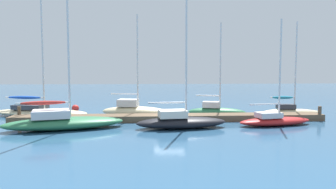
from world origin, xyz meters
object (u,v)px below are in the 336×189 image
Objects in this scene: sailboat_0 at (38,111)px; mooring_buoy_red at (75,108)px; sailboat_3 at (180,121)px; sailboat_4 at (216,110)px; sailboat_2 at (134,110)px; sailboat_6 at (291,110)px; sailboat_1 at (62,121)px; sailboat_5 at (275,120)px.

sailboat_0 reaches higher than mooring_buoy_red.
sailboat_4 is at bearing 49.34° from sailboat_3.
sailboat_4 is 11.76× the size of mooring_buoy_red.
sailboat_6 is (14.12, -0.21, -0.08)m from sailboat_2.
sailboat_1 is 16.68× the size of mooring_buoy_red.
sailboat_2 is 1.08× the size of sailboat_4.
sailboat_3 is 1.26× the size of sailboat_4.
sailboat_4 is at bearing -175.69° from sailboat_6.
sailboat_1 is 8.35m from sailboat_3.
sailboat_3 is 1.24× the size of sailboat_6.
mooring_buoy_red is at bearing 129.78° from sailboat_3.
mooring_buoy_red is (-20.03, 3.85, -0.19)m from sailboat_6.
sailboat_5 is at bearing -121.37° from sailboat_6.
sailboat_2 is 14.12m from sailboat_6.
sailboat_4 is 5.81m from sailboat_5.
sailboat_3 is at bearing -44.31° from mooring_buoy_red.
sailboat_1 is 1.39× the size of sailboat_6.
sailboat_0 reaches higher than sailboat_5.
sailboat_2 is 6.67m from sailboat_3.
sailboat_3 is 13.27m from mooring_buoy_red.
sailboat_5 is at bearing -39.89° from sailboat_4.
sailboat_2 is 0.86× the size of sailboat_3.
mooring_buoy_red is at bearing 177.31° from sailboat_4.
sailboat_4 is 6.80m from sailboat_6.
sailboat_1 reaches higher than sailboat_0.
sailboat_0 is 1.10× the size of sailboat_3.
sailboat_3 is at bearing -14.62° from sailboat_1.
sailboat_6 is (10.54, 5.41, -0.02)m from sailboat_3.
sailboat_5 is (7.19, 0.71, -0.11)m from sailboat_3.
sailboat_2 is at bearing 116.58° from sailboat_3.
sailboat_4 is at bearing 8.46° from sailboat_2.
sailboat_3 reaches higher than mooring_buoy_red.
sailboat_5 is 11.30× the size of mooring_buoy_red.
sailboat_1 is at bearing -160.13° from sailboat_6.
sailboat_3 is 1.32× the size of sailboat_5.
sailboat_3 reaches higher than sailboat_6.
sailboat_0 is 1.44× the size of sailboat_5.
sailboat_2 reaches higher than sailboat_5.
sailboat_0 is 1.38× the size of sailboat_4.
sailboat_6 is (3.35, 4.70, 0.09)m from sailboat_5.
sailboat_1 is 7.32m from sailboat_2.
sailboat_1 reaches higher than mooring_buoy_red.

